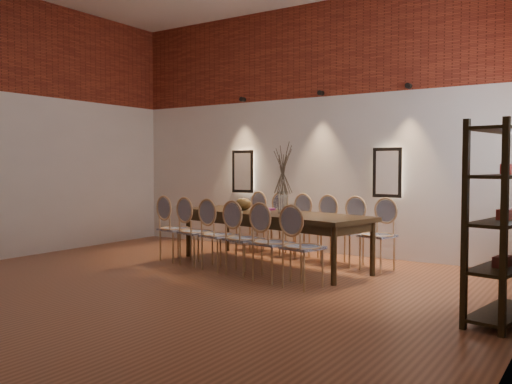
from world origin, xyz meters
The scene contains 26 objects.
floor centered at (0.00, 0.00, -0.01)m, with size 7.00×7.00×0.02m, color #985937.
wall_back centered at (0.00, 3.55, 2.00)m, with size 7.00×0.10×4.00m, color silver.
brick_band_back centered at (0.00, 3.48, 3.25)m, with size 7.00×0.02×1.50m, color maroon.
niche_left centered at (-1.30, 3.45, 1.30)m, with size 0.36×0.06×0.66m, color #FFEAC6.
niche_right centered at (1.30, 3.45, 1.30)m, with size 0.36×0.06×0.66m, color #FFEAC6.
spot_fixture_left centered at (-1.30, 3.42, 2.55)m, with size 0.08×0.08×0.10m, color black.
spot_fixture_mid centered at (0.20, 3.42, 2.55)m, with size 0.08×0.08×0.10m, color black.
spot_fixture_right centered at (1.60, 3.42, 2.55)m, with size 0.08×0.08×0.10m, color black.
dining_table centered at (0.10, 2.11, 0.38)m, with size 2.98×0.96×0.75m, color #382613.
chair_near_a centered at (-1.28, 1.64, 0.47)m, with size 0.44×0.44×0.94m, color tan, non-canonical shape.
chair_near_b centered at (-0.80, 1.54, 0.47)m, with size 0.44×0.44×0.94m, color tan, non-canonical shape.
chair_near_c centered at (-0.31, 1.43, 0.47)m, with size 0.44×0.44×0.94m, color tan, non-canonical shape.
chair_near_d centered at (0.17, 1.32, 0.47)m, with size 0.44×0.44×0.94m, color tan, non-canonical shape.
chair_near_e centered at (0.66, 1.21, 0.47)m, with size 0.44×0.44×0.94m, color tan, non-canonical shape.
chair_near_f centered at (1.14, 1.10, 0.47)m, with size 0.44×0.44×0.94m, color tan, non-canonical shape.
chair_far_a centered at (-0.95, 3.12, 0.47)m, with size 0.44×0.44×0.94m, color tan, non-canonical shape.
chair_far_b centered at (-0.46, 3.02, 0.47)m, with size 0.44×0.44×0.94m, color tan, non-canonical shape.
chair_far_c centered at (0.02, 2.91, 0.47)m, with size 0.44×0.44×0.94m, color tan, non-canonical shape.
chair_far_d centered at (0.51, 2.80, 0.47)m, with size 0.44×0.44×0.94m, color tan, non-canonical shape.
chair_far_e centered at (0.99, 2.69, 0.47)m, with size 0.44×0.44×0.94m, color tan, non-canonical shape.
chair_far_f centered at (1.47, 2.58, 0.47)m, with size 0.44×0.44×0.94m, color tan, non-canonical shape.
vase centered at (0.31, 2.06, 0.90)m, with size 0.14×0.14×0.30m, color silver.
dried_branches centered at (0.31, 2.06, 1.35)m, with size 0.50×0.50×0.70m, color #4E402F, non-canonical shape.
bowl centered at (-0.44, 2.18, 0.84)m, with size 0.24×0.24×0.18m, color brown.
book centered at (-0.17, 2.37, 0.77)m, with size 0.26×0.18×0.03m, color #842C63.
shelving_rack centered at (3.28, 0.90, 0.90)m, with size 0.38×1.00×1.80m, color black, non-canonical shape.
Camera 1 is at (4.07, -4.34, 1.41)m, focal length 38.00 mm.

